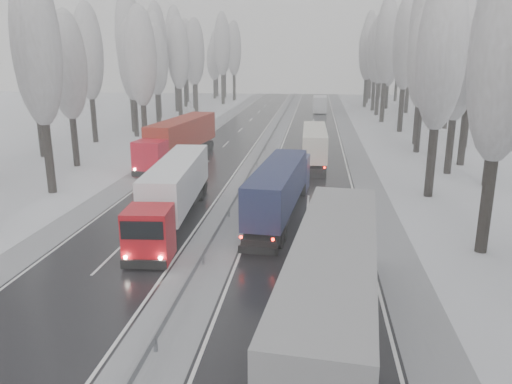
% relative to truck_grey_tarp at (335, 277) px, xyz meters
% --- Properties ---
extents(carriageway_right, '(7.50, 200.00, 0.03)m').
position_rel_truck_grey_tarp_xyz_m(carriageway_right, '(-1.28, 24.27, -2.60)').
color(carriageway_right, black).
rests_on(carriageway_right, ground).
extents(carriageway_left, '(7.50, 200.00, 0.03)m').
position_rel_truck_grey_tarp_xyz_m(carriageway_left, '(-11.78, 24.27, -2.60)').
color(carriageway_left, black).
rests_on(carriageway_left, ground).
extents(median_slush, '(3.00, 200.00, 0.04)m').
position_rel_truck_grey_tarp_xyz_m(median_slush, '(-6.53, 24.27, -2.60)').
color(median_slush, gray).
rests_on(median_slush, ground).
extents(shoulder_right, '(2.40, 200.00, 0.04)m').
position_rel_truck_grey_tarp_xyz_m(shoulder_right, '(3.67, 24.27, -2.60)').
color(shoulder_right, gray).
rests_on(shoulder_right, ground).
extents(shoulder_left, '(2.40, 200.00, 0.04)m').
position_rel_truck_grey_tarp_xyz_m(shoulder_left, '(-16.73, 24.27, -2.60)').
color(shoulder_left, gray).
rests_on(shoulder_left, ground).
extents(median_guardrail, '(0.12, 200.00, 0.76)m').
position_rel_truck_grey_tarp_xyz_m(median_guardrail, '(-6.53, 24.26, -2.02)').
color(median_guardrail, slate).
rests_on(median_guardrail, ground).
extents(tree_16, '(3.60, 3.60, 16.53)m').
position_rel_truck_grey_tarp_xyz_m(tree_16, '(8.51, 9.94, 8.05)').
color(tree_16, black).
rests_on(tree_16, ground).
extents(tree_18, '(3.60, 3.60, 16.58)m').
position_rel_truck_grey_tarp_xyz_m(tree_18, '(7.98, 21.31, 8.08)').
color(tree_18, black).
rests_on(tree_18, ground).
extents(tree_19, '(3.60, 3.60, 14.57)m').
position_rel_truck_grey_tarp_xyz_m(tree_19, '(13.49, 25.31, 6.80)').
color(tree_19, black).
rests_on(tree_19, ground).
extents(tree_20, '(3.60, 3.60, 15.71)m').
position_rel_truck_grey_tarp_xyz_m(tree_20, '(11.37, 29.44, 7.53)').
color(tree_20, black).
rests_on(tree_20, ground).
extents(tree_21, '(3.60, 3.60, 18.62)m').
position_rel_truck_grey_tarp_xyz_m(tree_21, '(13.59, 33.44, 9.39)').
color(tree_21, black).
rests_on(tree_21, ground).
extents(tree_22, '(3.60, 3.60, 15.86)m').
position_rel_truck_grey_tarp_xyz_m(tree_22, '(10.49, 39.88, 7.63)').
color(tree_22, black).
rests_on(tree_22, ground).
extents(tree_23, '(3.60, 3.60, 13.55)m').
position_rel_truck_grey_tarp_xyz_m(tree_23, '(16.78, 43.88, 6.15)').
color(tree_23, black).
rests_on(tree_23, ground).
extents(tree_24, '(3.60, 3.60, 20.49)m').
position_rel_truck_grey_tarp_xyz_m(tree_24, '(11.37, 45.30, 10.57)').
color(tree_24, black).
rests_on(tree_24, ground).
extents(tree_25, '(3.60, 3.60, 19.44)m').
position_rel_truck_grey_tarp_xyz_m(tree_25, '(18.28, 49.30, 9.91)').
color(tree_25, black).
rests_on(tree_25, ground).
extents(tree_26, '(3.60, 3.60, 18.78)m').
position_rel_truck_grey_tarp_xyz_m(tree_26, '(11.03, 55.55, 9.49)').
color(tree_26, black).
rests_on(tree_26, ground).
extents(tree_27, '(3.60, 3.60, 17.62)m').
position_rel_truck_grey_tarp_xyz_m(tree_27, '(18.18, 59.55, 8.75)').
color(tree_27, black).
rests_on(tree_27, ground).
extents(tree_28, '(3.60, 3.60, 19.62)m').
position_rel_truck_grey_tarp_xyz_m(tree_28, '(9.81, 66.23, 10.02)').
color(tree_28, black).
rests_on(tree_28, ground).
extents(tree_29, '(3.60, 3.60, 18.11)m').
position_rel_truck_grey_tarp_xyz_m(tree_29, '(17.18, 70.23, 9.06)').
color(tree_29, black).
rests_on(tree_29, ground).
extents(tree_30, '(3.60, 3.60, 17.86)m').
position_rel_truck_grey_tarp_xyz_m(tree_30, '(10.03, 75.98, 8.90)').
color(tree_30, black).
rests_on(tree_30, ground).
extents(tree_31, '(3.60, 3.60, 18.58)m').
position_rel_truck_grey_tarp_xyz_m(tree_31, '(15.95, 79.98, 9.36)').
color(tree_31, black).
rests_on(tree_31, ground).
extents(tree_32, '(3.60, 3.60, 17.33)m').
position_rel_truck_grey_tarp_xyz_m(tree_32, '(10.10, 83.49, 8.56)').
color(tree_32, black).
rests_on(tree_32, ground).
extents(tree_33, '(3.60, 3.60, 14.33)m').
position_rel_truck_grey_tarp_xyz_m(tree_33, '(13.24, 87.49, 6.65)').
color(tree_33, black).
rests_on(tree_33, ground).
extents(tree_34, '(3.60, 3.60, 17.63)m').
position_rel_truck_grey_tarp_xyz_m(tree_34, '(9.20, 90.59, 8.75)').
color(tree_34, black).
rests_on(tree_34, ground).
extents(tree_35, '(3.60, 3.60, 18.25)m').
position_rel_truck_grey_tarp_xyz_m(tree_35, '(18.41, 94.59, 9.15)').
color(tree_35, black).
rests_on(tree_35, ground).
extents(tree_36, '(3.60, 3.60, 20.23)m').
position_rel_truck_grey_tarp_xyz_m(tree_36, '(10.51, 100.44, 10.40)').
color(tree_36, black).
rests_on(tree_36, ground).
extents(tree_37, '(3.60, 3.60, 16.37)m').
position_rel_truck_grey_tarp_xyz_m(tree_37, '(17.49, 104.44, 7.95)').
color(tree_37, black).
rests_on(tree_37, ground).
extents(tree_38, '(3.60, 3.60, 17.97)m').
position_rel_truck_grey_tarp_xyz_m(tree_38, '(12.20, 111.00, 8.97)').
color(tree_38, black).
rests_on(tree_38, ground).
extents(tree_39, '(3.60, 3.60, 16.19)m').
position_rel_truck_grey_tarp_xyz_m(tree_39, '(15.02, 115.00, 7.83)').
color(tree_39, black).
rests_on(tree_39, ground).
extents(tree_58, '(3.60, 3.60, 17.21)m').
position_rel_truck_grey_tarp_xyz_m(tree_58, '(-21.66, 18.84, 8.49)').
color(tree_58, black).
rests_on(tree_58, ground).
extents(tree_60, '(3.60, 3.60, 14.84)m').
position_rel_truck_grey_tarp_xyz_m(tree_60, '(-24.28, 28.47, 6.97)').
color(tree_60, black).
rests_on(tree_60, ground).
extents(tree_61, '(3.60, 3.60, 13.95)m').
position_rel_truck_grey_tarp_xyz_m(tree_61, '(-30.05, 32.47, 6.40)').
color(tree_61, black).
rests_on(tree_61, ground).
extents(tree_62, '(3.60, 3.60, 16.04)m').
position_rel_truck_grey_tarp_xyz_m(tree_62, '(-20.47, 38.00, 7.74)').
color(tree_62, black).
rests_on(tree_62, ground).
extents(tree_63, '(3.60, 3.60, 16.88)m').
position_rel_truck_grey_tarp_xyz_m(tree_63, '(-28.38, 42.00, 8.28)').
color(tree_63, black).
rests_on(tree_63, ground).
extents(tree_64, '(3.60, 3.60, 15.42)m').
position_rel_truck_grey_tarp_xyz_m(tree_64, '(-24.79, 46.99, 7.34)').
color(tree_64, black).
rests_on(tree_64, ground).
extents(tree_65, '(3.60, 3.60, 19.48)m').
position_rel_truck_grey_tarp_xyz_m(tree_65, '(-26.58, 50.99, 9.93)').
color(tree_65, black).
rests_on(tree_65, ground).
extents(tree_66, '(3.60, 3.60, 15.23)m').
position_rel_truck_grey_tarp_xyz_m(tree_66, '(-24.69, 56.62, 7.22)').
color(tree_66, black).
rests_on(tree_66, ground).
extents(tree_67, '(3.60, 3.60, 17.09)m').
position_rel_truck_grey_tarp_xyz_m(tree_67, '(-26.08, 60.62, 8.41)').
color(tree_67, black).
rests_on(tree_67, ground).
extents(tree_68, '(3.60, 3.60, 16.65)m').
position_rel_truck_grey_tarp_xyz_m(tree_68, '(-23.11, 63.39, 8.13)').
color(tree_68, black).
rests_on(tree_68, ground).
extents(tree_69, '(3.60, 3.60, 19.35)m').
position_rel_truck_grey_tarp_xyz_m(tree_69, '(-27.95, 67.39, 9.84)').
color(tree_69, black).
rests_on(tree_69, ground).
extents(tree_70, '(3.60, 3.60, 17.09)m').
position_rel_truck_grey_tarp_xyz_m(tree_70, '(-22.86, 73.47, 8.41)').
color(tree_70, black).
rests_on(tree_70, ground).
extents(tree_71, '(3.60, 3.60, 19.61)m').
position_rel_truck_grey_tarp_xyz_m(tree_71, '(-27.62, 77.47, 10.01)').
color(tree_71, black).
rests_on(tree_71, ground).
extents(tree_72, '(3.60, 3.60, 15.11)m').
position_rel_truck_grey_tarp_xyz_m(tree_72, '(-25.46, 82.81, 7.15)').
color(tree_72, black).
rests_on(tree_72, ground).
extents(tree_73, '(3.60, 3.60, 17.22)m').
position_rel_truck_grey_tarp_xyz_m(tree_73, '(-28.35, 86.81, 8.49)').
color(tree_73, black).
rests_on(tree_73, ground).
extents(tree_74, '(3.60, 3.60, 19.68)m').
position_rel_truck_grey_tarp_xyz_m(tree_74, '(-21.60, 93.60, 10.06)').
color(tree_74, black).
rests_on(tree_74, ground).
extents(tree_75, '(3.60, 3.60, 18.60)m').
position_rel_truck_grey_tarp_xyz_m(tree_75, '(-30.73, 97.60, 9.37)').
color(tree_75, black).
rests_on(tree_75, ground).
extents(tree_76, '(3.60, 3.60, 18.55)m').
position_rel_truck_grey_tarp_xyz_m(tree_76, '(-20.58, 102.99, 9.34)').
color(tree_76, black).
rests_on(tree_76, ground).
extents(tree_77, '(3.60, 3.60, 14.32)m').
position_rel_truck_grey_tarp_xyz_m(tree_77, '(-26.19, 106.99, 6.64)').
color(tree_77, black).
rests_on(tree_77, ground).
extents(tree_78, '(3.60, 3.60, 19.55)m').
position_rel_truck_grey_tarp_xyz_m(tree_78, '(-24.09, 109.58, 9.98)').
color(tree_78, black).
rests_on(tree_78, ground).
extents(tree_79, '(3.60, 3.60, 17.07)m').
position_rel_truck_grey_tarp_xyz_m(tree_79, '(-26.86, 113.58, 8.40)').
color(tree_79, black).
rests_on(tree_79, ground).
extents(truck_grey_tarp, '(4.48, 17.62, 4.48)m').
position_rel_truck_grey_tarp_xyz_m(truck_grey_tarp, '(0.00, 0.00, 0.00)').
color(truck_grey_tarp, '#525358').
rests_on(truck_grey_tarp, ground).
extents(truck_blue_box, '(3.61, 14.72, 3.74)m').
position_rel_truck_grey_tarp_xyz_m(truck_blue_box, '(-3.11, 14.98, -0.43)').
color(truck_blue_box, navy).
rests_on(truck_blue_box, ground).
extents(truck_cream_box, '(2.47, 14.19, 3.63)m').
position_rel_truck_grey_tarp_xyz_m(truck_cream_box, '(-0.98, 32.92, -0.50)').
color(truck_cream_box, gray).
rests_on(truck_cream_box, ground).
extents(box_truck_distant, '(2.53, 8.20, 3.06)m').
position_rel_truck_grey_tarp_xyz_m(box_truck_distant, '(-0.21, 79.11, -1.06)').
color(box_truck_distant, silver).
rests_on(box_truck_distant, ground).
extents(truck_red_white, '(3.47, 15.14, 3.85)m').
position_rel_truck_grey_tarp_xyz_m(truck_red_white, '(-9.92, 13.05, -0.37)').
color(truck_red_white, '#AC0912').
rests_on(truck_red_white, ground).
extents(truck_red_red, '(4.48, 16.73, 4.25)m').
position_rel_truck_grey_tarp_xyz_m(truck_red_red, '(-14.72, 31.78, -0.13)').
color(truck_red_red, red).
rests_on(truck_red_red, ground).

